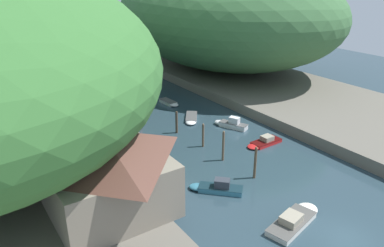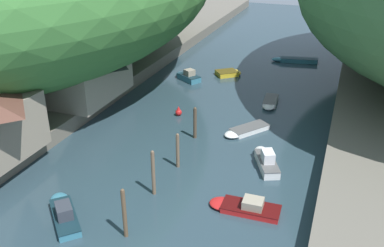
{
  "view_description": "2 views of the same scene",
  "coord_description": "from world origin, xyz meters",
  "views": [
    {
      "loc": [
        -23.38,
        -12.95,
        19.71
      ],
      "look_at": [
        -0.25,
        21.34,
        2.53
      ],
      "focal_mm": 35.0,
      "sensor_mm": 36.0,
      "label": 1
    },
    {
      "loc": [
        11.58,
        -7.35,
        17.86
      ],
      "look_at": [
        -0.45,
        24.72,
        1.46
      ],
      "focal_mm": 40.0,
      "sensor_mm": 36.0,
      "label": 2
    }
  ],
  "objects": [
    {
      "name": "mooring_post_second",
      "position": [
        0.35,
        10.89,
        1.77
      ],
      "size": [
        0.27,
        0.27,
        3.51
      ],
      "color": "brown",
      "rests_on": "water_surface"
    },
    {
      "name": "mooring_post_fourth",
      "position": [
        0.23,
        19.7,
        1.49
      ],
      "size": [
        0.28,
        0.28,
        2.97
      ],
      "color": "brown",
      "rests_on": "water_surface"
    },
    {
      "name": "channel_buoy_near",
      "position": [
        -3.45,
        28.88,
        0.38
      ],
      "size": [
        0.66,
        0.66,
        0.99
      ],
      "color": "red",
      "rests_on": "water_surface"
    },
    {
      "name": "boat_white_cruiser",
      "position": [
        3.75,
        27.43,
        0.24
      ],
      "size": [
        3.96,
        4.67,
        0.48
      ],
      "rotation": [
        0.0,
        0.0,
        2.51
      ],
      "color": "white",
      "rests_on": "water_surface"
    },
    {
      "name": "boat_cabin_cruiser",
      "position": [
        6.71,
        22.48,
        0.47
      ],
      "size": [
        3.07,
        4.8,
        1.53
      ],
      "rotation": [
        0.0,
        0.0,
        0.43
      ],
      "color": "white",
      "rests_on": "water_surface"
    },
    {
      "name": "boat_navy_launch",
      "position": [
        4.65,
        34.82,
        0.26
      ],
      "size": [
        1.62,
        4.07,
        0.53
      ],
      "rotation": [
        0.0,
        0.0,
        3.22
      ],
      "color": "white",
      "rests_on": "water_surface"
    },
    {
      "name": "mooring_post_farthest",
      "position": [
        -0.23,
        24.89,
        1.51
      ],
      "size": [
        0.31,
        0.31,
        3.0
      ],
      "color": "#4C3D2D",
      "rests_on": "water_surface"
    },
    {
      "name": "boat_yellow_tender",
      "position": [
        -2.08,
        42.58,
        0.3
      ],
      "size": [
        3.65,
        3.47,
        0.6
      ],
      "rotation": [
        0.0,
        0.0,
        5.39
      ],
      "color": "gold",
      "rests_on": "water_surface"
    },
    {
      "name": "boat_red_skiff",
      "position": [
        6.61,
        16.02,
        0.3
      ],
      "size": [
        4.91,
        1.83,
        1.01
      ],
      "rotation": [
        0.0,
        0.0,
        1.61
      ],
      "color": "red",
      "rests_on": "water_surface"
    },
    {
      "name": "person_on_quay",
      "position": [
        -11.92,
        17.97,
        2.44
      ],
      "size": [
        0.23,
        0.39,
        1.69
      ],
      "rotation": [
        0.0,
        0.0,
        1.6
      ],
      "color": "#282D3D",
      "rests_on": "left_bank"
    },
    {
      "name": "boat_moored_right",
      "position": [
        -6.48,
        39.13,
        0.45
      ],
      "size": [
        3.97,
        3.29,
        1.41
      ],
      "rotation": [
        0.0,
        0.0,
        1.0
      ],
      "color": "teal",
      "rests_on": "water_surface"
    },
    {
      "name": "boat_far_right_bank",
      "position": [
        -4.42,
        11.12,
        0.4
      ],
      "size": [
        4.61,
        4.6,
        1.35
      ],
      "rotation": [
        0.0,
        0.0,
        0.79
      ],
      "color": "teal",
      "rests_on": "water_surface"
    },
    {
      "name": "left_bank",
      "position": [
        -22.15,
        30.0,
        0.73
      ],
      "size": [
        22.0,
        120.0,
        1.47
      ],
      "color": "#666056",
      "rests_on": "ground"
    },
    {
      "name": "water_surface",
      "position": [
        0.0,
        30.0,
        0.0
      ],
      "size": [
        130.0,
        130.0,
        0.0
      ],
      "primitive_type": "plane",
      "color": "#283D47",
      "rests_on": "ground"
    },
    {
      "name": "mooring_post_middle",
      "position": [
        0.04,
        15.65,
        1.78
      ],
      "size": [
        0.27,
        0.27,
        3.55
      ],
      "color": "brown",
      "rests_on": "water_surface"
    },
    {
      "name": "boat_open_rowboat",
      "position": [
        4.66,
        50.94,
        0.3
      ],
      "size": [
        6.33,
        2.37,
        0.61
      ],
      "rotation": [
        0.0,
        0.0,
        1.76
      ],
      "color": "teal",
      "rests_on": "water_surface"
    },
    {
      "name": "boathouse_shed",
      "position": [
        -13.73,
        27.0,
        3.95
      ],
      "size": [
        8.49,
        9.65,
        4.81
      ],
      "color": "gray",
      "rests_on": "left_bank"
    }
  ]
}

